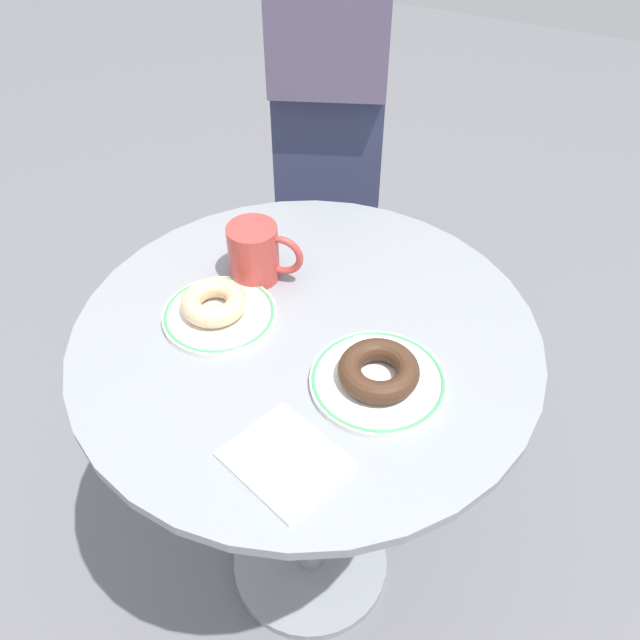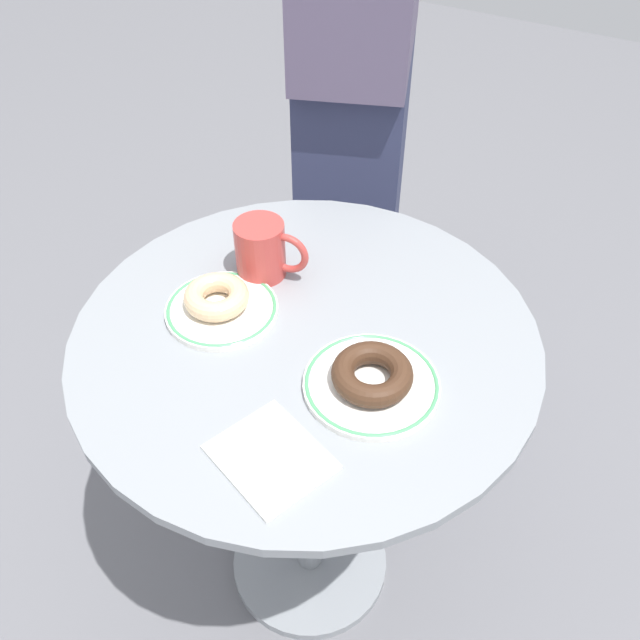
# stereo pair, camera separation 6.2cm
# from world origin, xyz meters

# --- Properties ---
(ground_plane) EXTENTS (7.00, 7.00, 0.02)m
(ground_plane) POSITION_xyz_m (0.00, 0.00, -0.01)
(ground_plane) COLOR slate
(cafe_table) EXTENTS (0.73, 0.73, 0.75)m
(cafe_table) POSITION_xyz_m (0.00, 0.00, 0.54)
(cafe_table) COLOR gray
(cafe_table) RESTS_ON ground
(plate_left) EXTENTS (0.18, 0.18, 0.01)m
(plate_left) POSITION_xyz_m (-0.14, -0.03, 0.76)
(plate_left) COLOR white
(plate_left) RESTS_ON cafe_table
(plate_right) EXTENTS (0.20, 0.20, 0.01)m
(plate_right) POSITION_xyz_m (0.14, -0.05, 0.76)
(plate_right) COLOR white
(plate_right) RESTS_ON cafe_table
(donut_glazed) EXTENTS (0.14, 0.14, 0.03)m
(donut_glazed) POSITION_xyz_m (-0.15, -0.02, 0.78)
(donut_glazed) COLOR #E0B789
(donut_glazed) RESTS_ON plate_left
(donut_chocolate) EXTENTS (0.16, 0.16, 0.03)m
(donut_chocolate) POSITION_xyz_m (0.14, -0.05, 0.78)
(donut_chocolate) COLOR #422819
(donut_chocolate) RESTS_ON plate_right
(paper_napkin) EXTENTS (0.18, 0.17, 0.01)m
(paper_napkin) POSITION_xyz_m (0.08, -0.22, 0.75)
(paper_napkin) COLOR white
(paper_napkin) RESTS_ON cafe_table
(coffee_mug) EXTENTS (0.13, 0.08, 0.10)m
(coffee_mug) POSITION_xyz_m (-0.13, 0.09, 0.80)
(coffee_mug) COLOR #B73D38
(coffee_mug) RESTS_ON cafe_table
(person_figure) EXTENTS (0.36, 0.48, 1.72)m
(person_figure) POSITION_xyz_m (-0.23, 0.61, 0.85)
(person_figure) COLOR #2D3351
(person_figure) RESTS_ON ground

